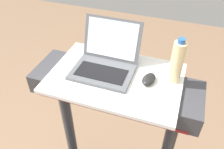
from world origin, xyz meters
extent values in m
cylinder|color=#38383D|center=(-0.34, 0.70, 0.62)|extent=(0.07, 0.07, 0.94)
cube|color=#38383D|center=(0.00, 0.70, 1.14)|extent=(0.90, 0.28, 0.11)
cube|color=#0C3F19|center=(0.00, 0.56, 1.14)|extent=(0.24, 0.01, 0.06)
cube|color=maroon|center=(0.00, 0.56, 1.10)|extent=(0.81, 0.00, 0.02)
cube|color=white|center=(0.00, 0.70, 1.21)|extent=(0.67, 0.46, 0.02)
cube|color=#515459|center=(-0.07, 0.70, 1.23)|extent=(0.31, 0.22, 0.02)
cube|color=black|center=(-0.07, 0.68, 1.24)|extent=(0.26, 0.12, 0.00)
cube|color=#515459|center=(-0.07, 0.85, 1.34)|extent=(0.31, 0.08, 0.21)
cube|color=white|center=(-0.07, 0.84, 1.34)|extent=(0.28, 0.07, 0.19)
ellipsoid|color=black|center=(0.17, 0.71, 1.23)|extent=(0.08, 0.11, 0.03)
cylinder|color=beige|center=(0.28, 0.77, 1.33)|extent=(0.06, 0.06, 0.22)
cylinder|color=#2659A5|center=(0.28, 0.77, 1.45)|extent=(0.03, 0.03, 0.02)
camera|label=1|loc=(0.29, -0.17, 1.98)|focal=37.30mm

